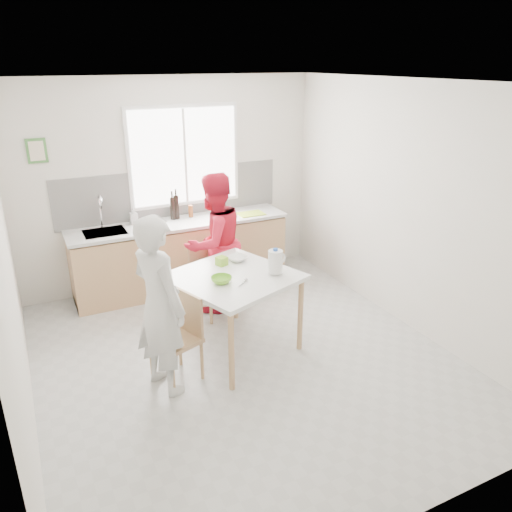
{
  "coord_description": "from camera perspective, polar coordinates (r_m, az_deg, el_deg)",
  "views": [
    {
      "loc": [
        -1.82,
        -4.01,
        2.88
      ],
      "look_at": [
        0.24,
        0.2,
        1.02
      ],
      "focal_mm": 35.0,
      "sensor_mm": 36.0,
      "label": 1
    }
  ],
  "objects": [
    {
      "name": "jar_amber",
      "position": [
        6.68,
        -7.47,
        5.11
      ],
      "size": [
        0.06,
        0.06,
        0.16
      ],
      "primitive_type": "cylinder",
      "color": "brown",
      "rests_on": "kitchen_counter"
    },
    {
      "name": "ground",
      "position": [
        5.26,
        -1.41,
        -11.56
      ],
      "size": [
        4.5,
        4.5,
        0.0
      ],
      "primitive_type": "plane",
      "color": "#B7B7B2",
      "rests_on": "ground"
    },
    {
      "name": "soap_bottle",
      "position": [
        6.53,
        -13.81,
        4.5
      ],
      "size": [
        0.1,
        0.1,
        0.2
      ],
      "primitive_type": "imported",
      "rotation": [
        0.0,
        0.0,
        -0.03
      ],
      "color": "#999999",
      "rests_on": "kitchen_counter"
    },
    {
      "name": "picture_frame",
      "position": [
        6.32,
        -23.78,
        10.94
      ],
      "size": [
        0.22,
        0.03,
        0.28
      ],
      "color": "#42813A",
      "rests_on": "room_shell"
    },
    {
      "name": "green_box",
      "position": [
        5.24,
        -3.95,
        -0.57
      ],
      "size": [
        0.13,
        0.13,
        0.09
      ],
      "primitive_type": "cube",
      "rotation": [
        0.0,
        0.0,
        0.34
      ],
      "color": "#88C52D",
      "rests_on": "dining_table"
    },
    {
      "name": "room_shell",
      "position": [
        4.57,
        -1.6,
        5.96
      ],
      "size": [
        4.5,
        4.5,
        4.5
      ],
      "color": "silver",
      "rests_on": "ground"
    },
    {
      "name": "bowl_white",
      "position": [
        5.36,
        -2.13,
        -0.27
      ],
      "size": [
        0.27,
        0.27,
        0.05
      ],
      "primitive_type": "imported",
      "rotation": [
        0.0,
        0.0,
        0.34
      ],
      "color": "white",
      "rests_on": "dining_table"
    },
    {
      "name": "cutting_board",
      "position": [
        6.76,
        -0.59,
        4.85
      ],
      "size": [
        0.35,
        0.26,
        0.01
      ],
      "primitive_type": "cube",
      "rotation": [
        0.0,
        0.0,
        -0.02
      ],
      "color": "#A7C82E",
      "rests_on": "kitchen_counter"
    },
    {
      "name": "person_white",
      "position": [
        4.51,
        -10.98,
        -5.58
      ],
      "size": [
        0.59,
        0.72,
        1.69
      ],
      "primitive_type": "imported",
      "rotation": [
        0.0,
        0.0,
        1.91
      ],
      "color": "silver",
      "rests_on": "ground"
    },
    {
      "name": "bowl_green",
      "position": [
        4.84,
        -3.97,
        -2.72
      ],
      "size": [
        0.26,
        0.26,
        0.06
      ],
      "primitive_type": "imported",
      "rotation": [
        0.0,
        0.0,
        0.34
      ],
      "color": "#78C72D",
      "rests_on": "dining_table"
    },
    {
      "name": "wine_bottle_b",
      "position": [
        6.59,
        -9.51,
        5.41
      ],
      "size": [
        0.07,
        0.07,
        0.3
      ],
      "primitive_type": "cylinder",
      "color": "black",
      "rests_on": "kitchen_counter"
    },
    {
      "name": "milk_jug",
      "position": [
        4.99,
        2.26,
        -0.6
      ],
      "size": [
        0.2,
        0.14,
        0.26
      ],
      "rotation": [
        0.0,
        0.0,
        0.34
      ],
      "color": "white",
      "rests_on": "dining_table"
    },
    {
      "name": "window",
      "position": [
        6.66,
        -8.17,
        11.23
      ],
      "size": [
        1.5,
        0.06,
        1.3
      ],
      "color": "white",
      "rests_on": "room_shell"
    },
    {
      "name": "chair_left",
      "position": [
        4.8,
        -8.62,
        -8.76
      ],
      "size": [
        0.51,
        0.51,
        0.86
      ],
      "rotation": [
        0.0,
        0.0,
        -1.23
      ],
      "color": "tan",
      "rests_on": "ground"
    },
    {
      "name": "kitchen_counter",
      "position": [
        6.7,
        -8.5,
        -0.17
      ],
      "size": [
        2.84,
        0.64,
        1.37
      ],
      "color": "tan",
      "rests_on": "ground"
    },
    {
      "name": "dining_table",
      "position": [
        5.05,
        -2.63,
        -3.13
      ],
      "size": [
        1.42,
        1.42,
        0.86
      ],
      "rotation": [
        0.0,
        0.0,
        0.34
      ],
      "color": "white",
      "rests_on": "ground"
    },
    {
      "name": "spoon",
      "position": [
        4.81,
        -1.55,
        -3.12
      ],
      "size": [
        0.13,
        0.11,
        0.01
      ],
      "primitive_type": "cylinder",
      "rotation": [
        0.0,
        1.57,
        0.69
      ],
      "color": "#A5A5AA",
      "rests_on": "dining_table"
    },
    {
      "name": "backsplash",
      "position": [
        6.71,
        -9.62,
        7.07
      ],
      "size": [
        3.0,
        0.02,
        0.65
      ],
      "primitive_type": "cube",
      "color": "white",
      "rests_on": "room_shell"
    },
    {
      "name": "chair_far",
      "position": [
        5.94,
        -5.49,
        -2.45
      ],
      "size": [
        0.5,
        0.5,
        0.85
      ],
      "rotation": [
        0.0,
        0.0,
        0.34
      ],
      "color": "tan",
      "rests_on": "ground"
    },
    {
      "name": "person_red",
      "position": [
        5.92,
        -4.79,
        1.43
      ],
      "size": [
        0.98,
        0.87,
        1.68
      ],
      "primitive_type": "imported",
      "rotation": [
        0.0,
        0.0,
        3.48
      ],
      "color": "red",
      "rests_on": "ground"
    },
    {
      "name": "wine_bottle_a",
      "position": [
        6.61,
        -9.08,
        5.57
      ],
      "size": [
        0.07,
        0.07,
        0.32
      ],
      "primitive_type": "cylinder",
      "color": "black",
      "rests_on": "kitchen_counter"
    }
  ]
}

